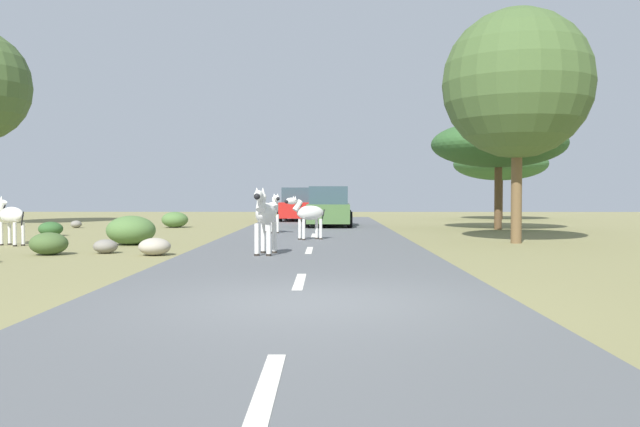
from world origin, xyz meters
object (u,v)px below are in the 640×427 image
car_1 (299,205)px  zebra_3 (308,213)px  tree_1 (500,164)px  bush_1 (49,244)px  rock_0 (76,224)px  bush_3 (51,229)px  zebra_2 (10,216)px  tree_3 (517,84)px  rock_2 (106,246)px  zebra_0 (265,215)px  bush_0 (131,230)px  tree_4 (499,144)px  car_0 (329,208)px  zebra_1 (273,209)px  rock_1 (155,247)px  bush_4 (175,220)px

car_1 → zebra_3: bearing=-84.3°
tree_1 → bush_1: (-16.62, -22.23, -2.88)m
bush_1 → rock_0: bearing=107.9°
zebra_3 → bush_3: size_ratio=1.64×
bush_3 → zebra_2: bearing=-81.9°
car_1 → tree_3: bearing=-63.0°
rock_2 → zebra_2: bearing=145.2°
zebra_2 → zebra_3: size_ratio=1.04×
zebra_0 → bush_0: zebra_0 is taller
tree_1 → rock_2: tree_1 is taller
zebra_0 → tree_4: bearing=-119.1°
car_1 → rock_0: (-9.36, -6.74, -0.69)m
car_1 → bush_3: 14.70m
tree_4 → rock_2: size_ratio=9.22×
car_0 → bush_0: car_0 is taller
rock_2 → car_1: bearing=77.9°
zebra_3 → tree_3: 7.39m
car_0 → tree_4: (6.99, -1.67, 2.66)m
car_0 → bush_1: (-6.81, -13.26, -0.57)m
tree_4 → rock_2: tree_4 is taller
bush_3 → car_0: bearing=31.9°
zebra_0 → tree_3: 9.16m
zebra_1 → car_0: (2.06, 4.96, -0.06)m
bush_1 → bush_3: size_ratio=1.09×
bush_3 → rock_2: (4.16, -6.74, -0.08)m
rock_2 → bush_3: bearing=121.6°
bush_3 → rock_2: 7.92m
zebra_3 → rock_0: size_ratio=2.84×
zebra_2 → rock_1: size_ratio=1.86×
rock_0 → rock_2: bearing=-66.5°
tree_1 → bush_0: size_ratio=3.75×
car_1 → tree_4: tree_4 is taller
tree_1 → bush_0: bearing=-129.2°
zebra_0 → zebra_2: (-7.60, 3.39, -0.14)m
tree_1 → bush_4: 19.13m
rock_0 → car_1: bearing=35.8°
bush_4 → car_0: bearing=2.4°
tree_4 → bush_3: bearing=-165.3°
tree_3 → rock_1: size_ratio=9.09×
zebra_0 → car_1: size_ratio=0.38×
zebra_2 → bush_3: bearing=40.1°
car_1 → tree_1: size_ratio=0.83×
car_1 → bush_4: size_ratio=3.84×
car_0 → zebra_3: bearing=-93.6°
car_1 → bush_4: (-5.17, -6.40, -0.50)m
bush_0 → tree_1: bearing=50.8°
zebra_2 → rock_2: (3.55, -2.47, -0.68)m
zebra_0 → tree_4: (8.51, 12.06, 2.52)m
zebra_0 → rock_2: size_ratio=2.81×
zebra_3 → zebra_0: bearing=137.9°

